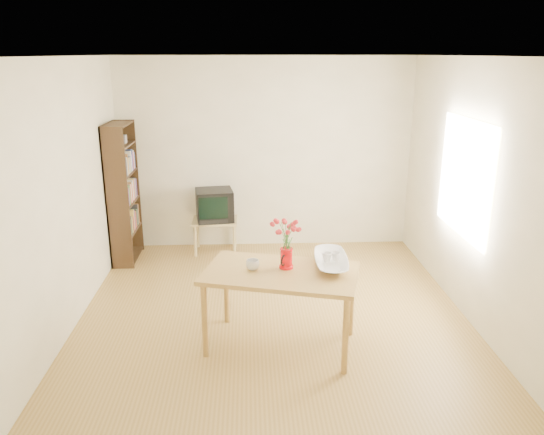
{
  "coord_description": "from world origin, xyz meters",
  "views": [
    {
      "loc": [
        -0.24,
        -4.92,
        2.63
      ],
      "look_at": [
        0.0,
        0.3,
        1.0
      ],
      "focal_mm": 35.0,
      "sensor_mm": 36.0,
      "label": 1
    }
  ],
  "objects_px": {
    "bowl": "(332,243)",
    "television": "(215,204)",
    "table": "(281,280)",
    "mug": "(253,265)",
    "pitcher": "(286,259)"
  },
  "relations": [
    {
      "from": "table",
      "to": "pitcher",
      "type": "distance_m",
      "value": 0.19
    },
    {
      "from": "pitcher",
      "to": "television",
      "type": "height_order",
      "value": "pitcher"
    },
    {
      "from": "table",
      "to": "television",
      "type": "distance_m",
      "value": 2.62
    },
    {
      "from": "pitcher",
      "to": "mug",
      "type": "bearing_deg",
      "value": -148.8
    },
    {
      "from": "pitcher",
      "to": "bowl",
      "type": "xyz_separation_m",
      "value": [
        0.42,
        0.05,
        0.13
      ]
    },
    {
      "from": "mug",
      "to": "bowl",
      "type": "distance_m",
      "value": 0.75
    },
    {
      "from": "bowl",
      "to": "television",
      "type": "height_order",
      "value": "bowl"
    },
    {
      "from": "table",
      "to": "mug",
      "type": "distance_m",
      "value": 0.29
    },
    {
      "from": "table",
      "to": "mug",
      "type": "xyz_separation_m",
      "value": [
        -0.25,
        0.04,
        0.13
      ]
    },
    {
      "from": "pitcher",
      "to": "television",
      "type": "distance_m",
      "value": 2.57
    },
    {
      "from": "bowl",
      "to": "television",
      "type": "bearing_deg",
      "value": 117.06
    },
    {
      "from": "table",
      "to": "television",
      "type": "relative_size",
      "value": 2.82
    },
    {
      "from": "pitcher",
      "to": "mug",
      "type": "distance_m",
      "value": 0.31
    },
    {
      "from": "pitcher",
      "to": "television",
      "type": "xyz_separation_m",
      "value": [
        -0.79,
        2.43,
        -0.16
      ]
    },
    {
      "from": "table",
      "to": "bowl",
      "type": "height_order",
      "value": "bowl"
    }
  ]
}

